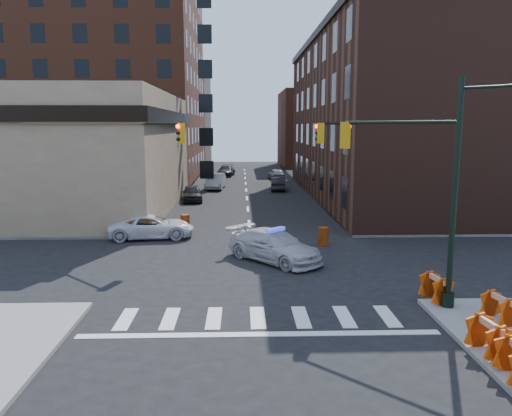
{
  "coord_description": "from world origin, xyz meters",
  "views": [
    {
      "loc": [
        -0.56,
        -23.07,
        6.5
      ],
      "look_at": [
        0.25,
        3.12,
        2.2
      ],
      "focal_mm": 35.0,
      "sensor_mm": 36.0,
      "label": 1
    }
  ],
  "objects": [
    {
      "name": "barricade_nw_a",
      "position": [
        -6.5,
        5.7,
        0.65
      ],
      "size": [
        1.34,
        0.68,
        1.0
      ],
      "primitive_type": null,
      "rotation": [
        0.0,
        0.0,
        -0.01
      ],
      "color": "#C85809",
      "rests_on": "sidewalk_nw"
    },
    {
      "name": "sidewalk_nw",
      "position": [
        -23.0,
        32.75,
        0.07
      ],
      "size": [
        34.0,
        54.5,
        0.15
      ],
      "primitive_type": "cube",
      "color": "gray",
      "rests_on": "ground"
    },
    {
      "name": "barrel_bank",
      "position": [
        -4.07,
        7.74,
        0.53
      ],
      "size": [
        0.59,
        0.59,
        1.05
      ],
      "primitive_type": "cylinder",
      "rotation": [
        0.0,
        0.0,
        -0.01
      ],
      "color": "red",
      "rests_on": "ground"
    },
    {
      "name": "filler_ne",
      "position": [
        14.0,
        58.0,
        6.0
      ],
      "size": [
        16.0,
        16.0,
        12.0
      ],
      "primitive_type": "cube",
      "color": "brown",
      "rests_on": "ground"
    },
    {
      "name": "barricade_se_c",
      "position": [
        6.4,
        -10.04,
        0.64
      ],
      "size": [
        0.79,
        1.36,
        0.97
      ],
      "primitive_type": null,
      "rotation": [
        0.0,
        0.0,
        1.68
      ],
      "color": "#C84009",
      "rests_on": "sidewalk_se"
    },
    {
      "name": "parked_car_efar",
      "position": [
        3.84,
        38.39,
        0.67
      ],
      "size": [
        2.09,
        4.11,
        1.34
      ],
      "primitive_type": "imported",
      "rotation": [
        0.0,
        0.0,
        3.27
      ],
      "color": "gray",
      "rests_on": "ground"
    },
    {
      "name": "parked_car_wnear",
      "position": [
        -4.82,
        20.45,
        0.71
      ],
      "size": [
        2.12,
        4.31,
        1.42
      ],
      "primitive_type": "imported",
      "rotation": [
        0.0,
        0.0,
        0.11
      ],
      "color": "black",
      "rests_on": "ground"
    },
    {
      "name": "apartment_block",
      "position": [
        -18.5,
        40.0,
        12.0
      ],
      "size": [
        25.0,
        25.0,
        24.0
      ],
      "primitive_type": "cube",
      "color": "brown",
      "rests_on": "ground"
    },
    {
      "name": "pickup",
      "position": [
        -5.8,
        5.8,
        0.69
      ],
      "size": [
        5.18,
        2.87,
        1.37
      ],
      "primitive_type": "imported",
      "rotation": [
        0.0,
        0.0,
        1.7
      ],
      "color": "silver",
      "rests_on": "ground"
    },
    {
      "name": "parked_car_wfar",
      "position": [
        -3.2,
        29.08,
        0.81
      ],
      "size": [
        2.05,
        5.03,
        1.62
      ],
      "primitive_type": "imported",
      "rotation": [
        0.0,
        0.0,
        -0.07
      ],
      "color": "#94969D",
      "rests_on": "ground"
    },
    {
      "name": "barricade_nw_b",
      "position": [
        -9.43,
        7.53,
        0.57
      ],
      "size": [
        1.18,
        0.66,
        0.85
      ],
      "primitive_type": null,
      "rotation": [
        0.0,
        0.0,
        -0.09
      ],
      "color": "#E93C0B",
      "rests_on": "sidewalk_nw"
    },
    {
      "name": "barrel_road",
      "position": [
        3.97,
        3.62,
        0.51
      ],
      "size": [
        0.66,
        0.66,
        1.02
      ],
      "primitive_type": "cylinder",
      "rotation": [
        0.0,
        0.0,
        0.17
      ],
      "color": "#E3490A",
      "rests_on": "ground"
    },
    {
      "name": "parked_car_wdeep",
      "position": [
        -2.5,
        42.75,
        0.7
      ],
      "size": [
        2.51,
        5.02,
        1.4
      ],
      "primitive_type": "imported",
      "rotation": [
        0.0,
        0.0,
        -0.12
      ],
      "color": "black",
      "rests_on": "ground"
    },
    {
      "name": "signal_pole_ne",
      "position": [
        5.84,
        5.35,
        4.34
      ],
      "size": [
        3.67,
        3.58,
        8.0
      ],
      "rotation": [
        0.0,
        0.0,
        -2.36
      ],
      "color": "black",
      "rests_on": "sidewalk_ne"
    },
    {
      "name": "tree_ne_far",
      "position": [
        7.5,
        34.0,
        3.49
      ],
      "size": [
        3.0,
        3.0,
        4.85
      ],
      "color": "black",
      "rests_on": "sidewalk_ne"
    },
    {
      "name": "signal_pole_se",
      "position": [
        6.04,
        -5.52,
        4.61
      ],
      "size": [
        5.4,
        5.27,
        8.0
      ],
      "rotation": [
        0.0,
        0.0,
        2.36
      ],
      "color": "black",
      "rests_on": "sidewalk_se"
    },
    {
      "name": "parked_car_enear",
      "position": [
        3.29,
        27.7,
        0.67
      ],
      "size": [
        1.71,
        4.15,
        1.34
      ],
      "primitive_type": "imported",
      "rotation": [
        0.0,
        0.0,
        3.07
      ],
      "color": "black",
      "rests_on": "ground"
    },
    {
      "name": "police_car",
      "position": [
        1.06,
        0.5,
        0.75
      ],
      "size": [
        5.06,
        5.26,
        1.51
      ],
      "primitive_type": "imported",
      "rotation": [
        0.0,
        0.0,
        0.74
      ],
      "color": "silver",
      "rests_on": "ground"
    },
    {
      "name": "pedestrian_a",
      "position": [
        -9.43,
        7.94,
        1.0
      ],
      "size": [
        0.66,
        0.47,
        1.7
      ],
      "primitive_type": "imported",
      "rotation": [
        0.0,
        0.0,
        -0.12
      ],
      "color": "black",
      "rests_on": "sidewalk_nw"
    },
    {
      "name": "commercial_row_ne",
      "position": [
        13.0,
        22.5,
        7.0
      ],
      "size": [
        14.0,
        34.0,
        14.0
      ],
      "primitive_type": "cube",
      "color": "#45251B",
      "rests_on": "ground"
    },
    {
      "name": "barricade_se_a",
      "position": [
        6.6,
        -5.7,
        0.62
      ],
      "size": [
        0.82,
        1.34,
        0.94
      ],
      "primitive_type": null,
      "rotation": [
        0.0,
        0.0,
        1.73
      ],
      "color": "red",
      "rests_on": "sidewalk_se"
    },
    {
      "name": "pedestrian_c",
      "position": [
        -13.0,
        8.59,
        1.11
      ],
      "size": [
        1.21,
        1.0,
        1.93
      ],
      "primitive_type": "imported",
      "rotation": [
        0.0,
        0.0,
        0.57
      ],
      "color": "#1C232A",
      "rests_on": "sidewalk_nw"
    },
    {
      "name": "sidewalk_ne",
      "position": [
        23.0,
        32.75,
        0.07
      ],
      "size": [
        34.0,
        54.5,
        0.15
      ],
      "primitive_type": "cube",
      "color": "gray",
      "rests_on": "ground"
    },
    {
      "name": "filler_nw",
      "position": [
        -16.0,
        62.0,
        8.0
      ],
      "size": [
        20.0,
        18.0,
        16.0
      ],
      "primitive_type": "cube",
      "color": "brown",
      "rests_on": "ground"
    },
    {
      "name": "signal_pole_nw",
      "position": [
        -5.85,
        5.34,
        4.34
      ],
      "size": [
        3.58,
        3.67,
        8.0
      ],
      "rotation": [
        0.0,
        0.0,
        -0.79
      ],
      "color": "black",
      "rests_on": "sidewalk_nw"
    },
    {
      "name": "pedestrian_b",
      "position": [
        -11.03,
        6.43,
        1.12
      ],
      "size": [
        1.01,
        0.83,
        1.95
      ],
      "primitive_type": "imported",
      "rotation": [
        0.0,
        0.0,
        -0.1
      ],
      "color": "black",
      "rests_on": "sidewalk_nw"
    },
    {
      "name": "tree_ne_near",
      "position": [
        7.5,
        26.0,
        3.49
      ],
      "size": [
        3.0,
        3.0,
        4.85
      ],
      "color": "black",
      "rests_on": "sidewalk_ne"
    },
    {
      "name": "bank_building",
      "position": [
        -17.0,
        16.5,
        4.5
      ],
      "size": [
        22.0,
        22.0,
        9.0
      ],
      "primitive_type": "cube",
      "color": "tan",
      "rests_on": "ground"
    },
    {
      "name": "ground",
      "position": [
        0.0,
        0.0,
        0.0
      ],
      "size": [
        140.0,
        140.0,
        0.0
      ],
      "primitive_type": "plane",
      "color": "black",
      "rests_on": "ground"
    },
    {
      "name": "barricade_se_b",
      "position": [
        7.92,
        -7.73,
        0.6
      ],
      "size": [
        0.82,
        1.28,
        0.89
      ],
      "primitive_type": null,
      "rotation": [
        0.0,
        0.0,
        1.77
      ],
      "color": "#C53C09",
      "rests_on": "sidewalk_se"
    }
  ]
}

